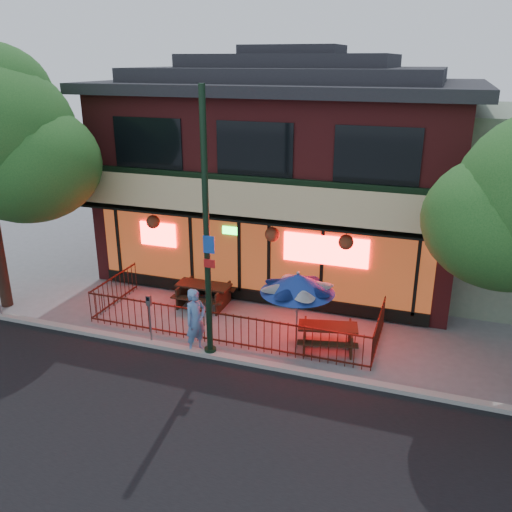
{
  "coord_description": "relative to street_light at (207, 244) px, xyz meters",
  "views": [
    {
      "loc": [
        5.41,
        -12.11,
        7.5
      ],
      "look_at": [
        0.46,
        2.0,
        2.07
      ],
      "focal_mm": 38.0,
      "sensor_mm": 36.0,
      "label": 1
    }
  ],
  "objects": [
    {
      "name": "curb",
      "position": [
        -0.0,
        -0.1,
        -3.09
      ],
      "size": [
        80.0,
        0.25,
        0.12
      ],
      "primitive_type": "cube",
      "color": "#999993",
      "rests_on": "ground"
    },
    {
      "name": "pedestrian",
      "position": [
        -0.43,
        0.05,
        -2.23
      ],
      "size": [
        0.67,
        0.79,
        1.83
      ],
      "primitive_type": "imported",
      "rotation": [
        0.0,
        0.0,
        1.15
      ],
      "color": "#628CC5",
      "rests_on": "ground"
    },
    {
      "name": "patio_umbrella",
      "position": [
        2.09,
        1.1,
        -1.2
      ],
      "size": [
        2.0,
        1.99,
        2.28
      ],
      "color": "gray",
      "rests_on": "ground"
    },
    {
      "name": "patio_fence",
      "position": [
        -0.0,
        0.91,
        -2.52
      ],
      "size": [
        8.44,
        2.62,
        1.0
      ],
      "color": "#43150E",
      "rests_on": "ground"
    },
    {
      "name": "restaurant_building",
      "position": [
        -0.0,
        7.51,
        0.98
      ],
      "size": [
        12.96,
        9.49,
        8.05
      ],
      "color": "maroon",
      "rests_on": "ground"
    },
    {
      "name": "street_light",
      "position": [
        0.0,
        0.0,
        0.0
      ],
      "size": [
        0.43,
        0.32,
        7.0
      ],
      "color": "black",
      "rests_on": "ground"
    },
    {
      "name": "ground",
      "position": [
        -0.0,
        0.4,
        -3.15
      ],
      "size": [
        80.0,
        80.0,
        0.0
      ],
      "primitive_type": "plane",
      "color": "gray",
      "rests_on": "ground"
    },
    {
      "name": "asphalt_street",
      "position": [
        -0.0,
        -5.6,
        -3.15
      ],
      "size": [
        80.0,
        11.0,
        0.0
      ],
      "primitive_type": "cube",
      "color": "black",
      "rests_on": "ground"
    },
    {
      "name": "parking_meter_near",
      "position": [
        -1.8,
        0.0,
        -2.14
      ],
      "size": [
        0.14,
        0.12,
        1.48
      ],
      "color": "gray",
      "rests_on": "ground"
    },
    {
      "name": "picnic_table_right",
      "position": [
        2.89,
        1.4,
        -2.7
      ],
      "size": [
        1.83,
        1.55,
        0.69
      ],
      "color": "#321F11",
      "rests_on": "ground"
    },
    {
      "name": "picnic_table_left",
      "position": [
        -1.46,
        2.8,
        -2.66
      ],
      "size": [
        1.74,
        1.34,
        0.74
      ],
      "color": "black",
      "rests_on": "ground"
    }
  ]
}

